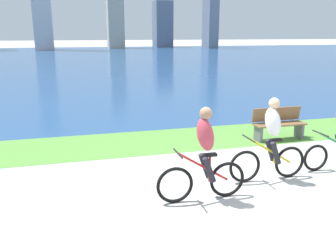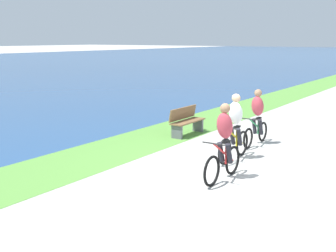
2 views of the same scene
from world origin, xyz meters
name	(u,v)px [view 1 (image 1 of 2)]	position (x,y,z in m)	size (l,w,h in m)	color
ground_plane	(237,182)	(0.00, 0.00, 0.00)	(300.00, 300.00, 0.00)	#B2AFA8
grass_strip_bayside	(188,139)	(0.00, 3.18, 0.00)	(120.00, 2.29, 0.01)	#59933D
bay_water_surface	(96,58)	(0.00, 39.60, 0.00)	(300.00, 70.54, 0.00)	navy
cyclist_lead	(204,155)	(-0.94, -0.57, 0.84)	(1.67, 0.52, 1.71)	black
cyclist_trailing	(271,140)	(0.68, -0.05, 0.84)	(1.69, 0.52, 1.71)	black
bench_near_path	(278,124)	(2.46, 2.52, 0.45)	(1.50, 0.47, 0.90)	brown
city_skyline_far_shore	(46,2)	(-6.80, 66.30, 8.35)	(50.49, 12.08, 22.76)	#ADA899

